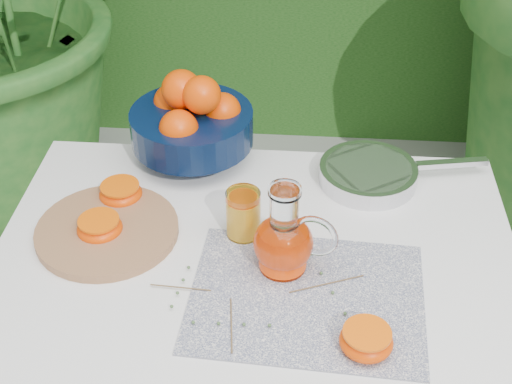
# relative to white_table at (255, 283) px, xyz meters

# --- Properties ---
(white_table) EXTENTS (1.00, 0.70, 0.75)m
(white_table) POSITION_rel_white_table_xyz_m (0.00, 0.00, 0.00)
(white_table) COLOR white
(white_table) RESTS_ON ground
(placemat) EXTENTS (0.43, 0.34, 0.00)m
(placemat) POSITION_rel_white_table_xyz_m (0.10, -0.11, 0.08)
(placemat) COLOR #0B153F
(placemat) RESTS_ON white_table
(cutting_board) EXTENTS (0.30, 0.30, 0.02)m
(cutting_board) POSITION_rel_white_table_xyz_m (-0.29, 0.03, 0.09)
(cutting_board) COLOR #946443
(cutting_board) RESTS_ON white_table
(fruit_bowl) EXTENTS (0.33, 0.33, 0.21)m
(fruit_bowl) POSITION_rel_white_table_xyz_m (-0.16, 0.31, 0.18)
(fruit_bowl) COLOR black
(fruit_bowl) RESTS_ON white_table
(juice_pitcher) EXTENTS (0.17, 0.13, 0.18)m
(juice_pitcher) POSITION_rel_white_table_xyz_m (0.06, -0.04, 0.15)
(juice_pitcher) COLOR white
(juice_pitcher) RESTS_ON white_table
(juice_tumbler) EXTENTS (0.08, 0.08, 0.10)m
(juice_tumbler) POSITION_rel_white_table_xyz_m (-0.03, 0.05, 0.13)
(juice_tumbler) COLOR white
(juice_tumbler) RESTS_ON white_table
(saute_pan) EXTENTS (0.38, 0.25, 0.04)m
(saute_pan) POSITION_rel_white_table_xyz_m (0.23, 0.25, 0.10)
(saute_pan) COLOR silver
(saute_pan) RESTS_ON white_table
(orange_halves) EXTENTS (0.62, 0.47, 0.04)m
(orange_halves) POSITION_rel_white_table_xyz_m (-0.13, -0.02, 0.10)
(orange_halves) COLOR #EF3A02
(orange_halves) RESTS_ON white_table
(thyme_sprigs) EXTENTS (0.38, 0.25, 0.01)m
(thyme_sprigs) POSITION_rel_white_table_xyz_m (0.00, -0.13, 0.09)
(thyme_sprigs) COLOR brown
(thyme_sprigs) RESTS_ON white_table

